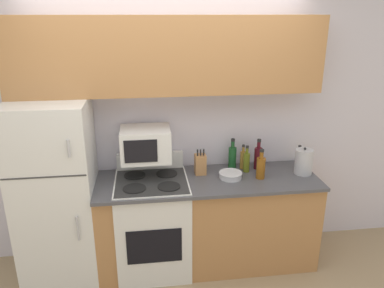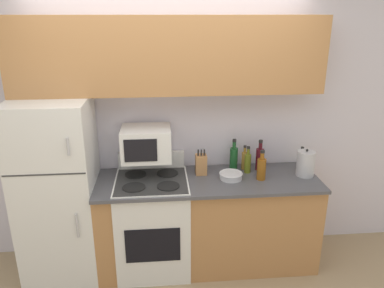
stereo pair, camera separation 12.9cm
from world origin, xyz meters
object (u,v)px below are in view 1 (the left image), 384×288
(bowl, at_px, (231,175))
(refrigerator, at_px, (57,194))
(microwave, at_px, (146,144))
(bottle_cooking_spray, at_px, (299,158))
(bottle_vinegar, at_px, (243,159))
(stove, at_px, (153,223))
(bottle_wine_red, at_px, (258,157))
(kettle, at_px, (304,162))
(bottle_whiskey, at_px, (261,167))
(bottle_wine_green, at_px, (232,157))
(bottle_olive_oil, at_px, (247,162))
(knife_block, at_px, (200,164))

(bowl, bearing_deg, refrigerator, 179.19)
(microwave, xyz_separation_m, bottle_cooking_spray, (1.48, 0.04, -0.23))
(bottle_vinegar, bearing_deg, stove, -167.38)
(bottle_wine_red, bearing_deg, kettle, -24.00)
(bottle_wine_red, distance_m, bottle_whiskey, 0.22)
(stove, bearing_deg, microwave, 106.58)
(bowl, bearing_deg, bottle_cooking_spray, 13.82)
(bottle_cooking_spray, bearing_deg, bottle_vinegar, 176.52)
(microwave, height_order, bowl, microwave)
(bowl, xyz_separation_m, bottle_wine_green, (0.07, 0.23, 0.09))
(microwave, relative_size, bottle_olive_oil, 1.69)
(refrigerator, bearing_deg, bottle_cooking_spray, 3.92)
(bottle_wine_green, bearing_deg, refrigerator, -172.70)
(bottle_olive_oil, bearing_deg, refrigerator, -176.55)
(microwave, relative_size, bottle_whiskey, 1.57)
(bowl, distance_m, bottle_cooking_spray, 0.74)
(bottle_cooking_spray, distance_m, kettle, 0.17)
(bottle_whiskey, height_order, bottle_cooking_spray, bottle_whiskey)
(microwave, xyz_separation_m, bowl, (0.76, -0.13, -0.29))
(bottle_olive_oil, height_order, bottle_cooking_spray, bottle_olive_oil)
(stove, bearing_deg, bottle_whiskey, -2.86)
(bowl, height_order, bottle_olive_oil, bottle_olive_oil)
(microwave, relative_size, bottle_cooking_spray, 2.00)
(microwave, distance_m, bottle_cooking_spray, 1.50)
(knife_block, xyz_separation_m, bowl, (0.26, -0.14, -0.06))
(bottle_wine_red, bearing_deg, refrigerator, -175.05)
(knife_block, bearing_deg, microwave, -179.59)
(bottle_whiskey, xyz_separation_m, bottle_wine_green, (-0.20, 0.27, 0.01))
(bottle_whiskey, bearing_deg, bottle_olive_oil, 118.02)
(knife_block, height_order, bottle_whiskey, bottle_whiskey)
(stove, xyz_separation_m, bottle_vinegar, (0.89, 0.20, 0.52))
(microwave, relative_size, bottle_vinegar, 1.83)
(microwave, bearing_deg, bottle_whiskey, -9.44)
(stove, relative_size, microwave, 2.42)
(stove, relative_size, kettle, 4.08)
(bottle_wine_red, bearing_deg, microwave, -177.31)
(bottle_wine_red, distance_m, bottle_vinegar, 0.15)
(bottle_olive_oil, relative_size, bottle_wine_green, 0.87)
(microwave, bearing_deg, knife_block, 0.41)
(refrigerator, relative_size, bottle_whiskey, 5.90)
(bottle_olive_oil, distance_m, bottle_wine_green, 0.15)
(microwave, distance_m, bottle_whiskey, 1.06)
(stove, distance_m, bottle_olive_oil, 1.05)
(refrigerator, height_order, bottle_olive_oil, refrigerator)
(knife_block, relative_size, bottle_vinegar, 1.03)
(bottle_vinegar, bearing_deg, bottle_cooking_spray, -3.48)
(bottle_whiskey, bearing_deg, knife_block, 161.73)
(stove, xyz_separation_m, knife_block, (0.46, 0.12, 0.52))
(refrigerator, relative_size, microwave, 3.76)
(knife_block, height_order, bottle_vinegar, knife_block)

